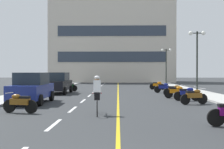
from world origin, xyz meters
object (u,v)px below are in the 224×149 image
motorcycle_10 (158,85)px  motorcycle_5 (187,93)px  street_lamp_mid (197,48)px  motorcycle_8 (164,87)px  parked_car_near (32,88)px  parked_car_mid (58,83)px  street_lamp_far (166,58)px  motorcycle_3 (20,103)px  motorcycle_4 (194,96)px  motorcycle_7 (175,90)px  cyclist_rider (97,94)px  motorcycle_9 (69,86)px  motorcycle_6 (177,92)px

motorcycle_10 → motorcycle_5: bearing=-88.7°
street_lamp_mid → motorcycle_8: (-2.84, 0.45, -3.52)m
parked_car_near → motorcycle_8: parked_car_near is taller
street_lamp_mid → parked_car_mid: bearing=-177.0°
street_lamp_far → motorcycle_10: bearing=-104.7°
parked_car_near → parked_car_mid: 7.49m
street_lamp_far → parked_car_near: (-11.93, -23.17, -2.91)m
motorcycle_3 → motorcycle_8: size_ratio=0.99×
motorcycle_4 → motorcycle_7: bearing=90.3°
motorcycle_7 → motorcycle_10: 8.14m
parked_car_near → cyclist_rider: parked_car_near is taller
motorcycle_3 → motorcycle_7: bearing=45.4°
street_lamp_mid → street_lamp_far: size_ratio=1.05×
motorcycle_9 → street_lamp_mid: bearing=-11.2°
motorcycle_4 → motorcycle_3: bearing=-157.9°
motorcycle_3 → street_lamp_mid: bearing=46.7°
parked_car_mid → motorcycle_8: size_ratio=2.48×
motorcycle_4 → street_lamp_mid: bearing=73.2°
cyclist_rider → motorcycle_7: bearing=60.4°
motorcycle_4 → motorcycle_8: size_ratio=0.98×
motorcycle_5 → cyclist_rider: 7.97m
parked_car_near → motorcycle_4: bearing=-2.2°
motorcycle_6 → motorcycle_7: size_ratio=0.96×
motorcycle_8 → street_lamp_far: bearing=79.4°
motorcycle_4 → motorcycle_5: bearing=87.4°
motorcycle_7 → motorcycle_8: 3.62m
motorcycle_8 → cyclist_rider: 13.79m
parked_car_mid → motorcycle_6: bearing=-25.1°
street_lamp_far → parked_car_mid: (-12.00, -15.68, -2.91)m
motorcycle_10 → cyclist_rider: bearing=-106.4°
parked_car_mid → motorcycle_7: 9.85m
parked_car_near → motorcycle_4: (9.46, -0.36, -0.44)m
motorcycle_8 → cyclist_rider: bearing=-111.3°
parked_car_mid → motorcycle_6: 10.25m
street_lamp_mid → motorcycle_5: (-2.48, -6.51, -3.52)m
street_lamp_mid → motorcycle_4: 9.53m
parked_car_mid → motorcycle_10: 10.92m
motorcycle_10 → cyclist_rider: size_ratio=0.94×
motorcycle_6 → motorcycle_7: (0.23, 1.81, 0.00)m
parked_car_near → motorcycle_8: bearing=43.0°
parked_car_near → cyclist_rider: (4.19, -4.28, -0.03)m
motorcycle_7 → cyclist_rider: bearing=-119.6°
street_lamp_mid → cyclist_rider: 14.99m
street_lamp_far → motorcycle_3: size_ratio=3.01×
motorcycle_4 → motorcycle_8: 8.93m
parked_car_mid → cyclist_rider: parked_car_mid is taller
street_lamp_mid → motorcycle_8: size_ratio=3.13×
street_lamp_mid → motorcycle_5: bearing=-110.8°
motorcycle_7 → motorcycle_8: (-0.25, 3.61, 0.00)m
motorcycle_5 → motorcycle_7: same height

